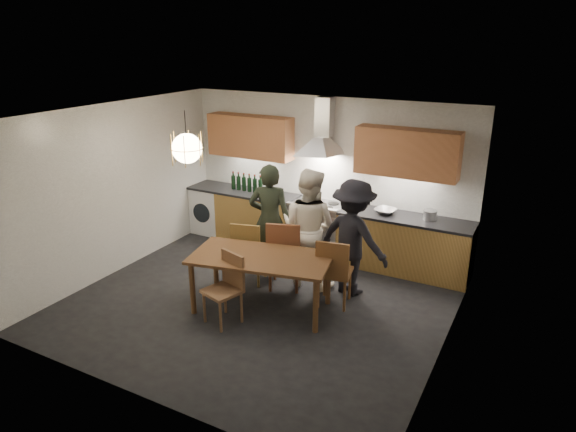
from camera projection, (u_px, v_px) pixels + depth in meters
The scene contains 17 objects.
ground at pixel (258, 303), 7.15m from camera, with size 5.00×5.00×0.00m, color black.
room_shell at pixel (256, 185), 6.58m from camera, with size 5.02×4.52×2.61m.
counter_run at pixel (319, 228), 8.61m from camera, with size 5.00×0.62×0.90m.
range_stove at pixel (318, 229), 8.62m from camera, with size 0.90×0.60×0.92m.
wall_fixtures at pixel (323, 143), 8.24m from camera, with size 4.30×0.54×1.10m.
pendant_lamp at pixel (187, 148), 6.80m from camera, with size 0.43×0.43×0.70m.
dining_table at pixel (261, 262), 6.78m from camera, with size 1.98×1.27×0.77m.
chair_back_left at pixel (248, 249), 7.52m from camera, with size 0.54×0.54×0.98m.
chair_back_mid at pixel (284, 251), 7.32m from camera, with size 0.61×0.61×1.06m.
chair_back_right at pixel (333, 269), 6.87m from camera, with size 0.52×0.52×0.99m.
chair_front at pixel (227, 283), 6.55m from camera, with size 0.52×0.52×0.92m.
person_left at pixel (270, 220), 7.79m from camera, with size 0.63×0.42×1.74m, color black.
person_mid at pixel (308, 228), 7.43m from camera, with size 0.86×0.67×1.77m, color white.
person_right at pixel (353, 238), 7.18m from camera, with size 1.08×0.62×1.68m, color black.
mixing_bowl at pixel (385, 211), 7.95m from camera, with size 0.32×0.32×0.08m, color silver.
stock_pot at pixel (430, 215), 7.69m from camera, with size 0.20×0.20×0.14m, color #B0B1B4.
wine_bottles at pixel (247, 182), 9.05m from camera, with size 0.64×0.08×0.32m.
Camera 1 is at (3.34, -5.39, 3.55)m, focal length 32.00 mm.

